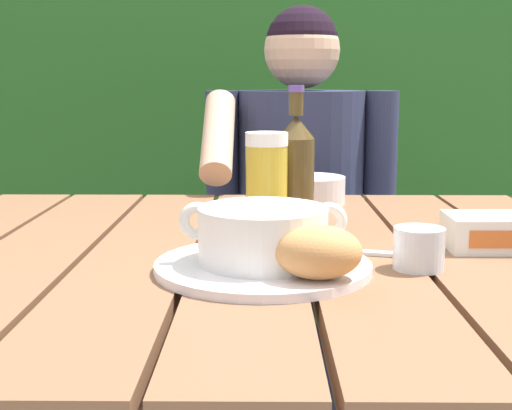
{
  "coord_description": "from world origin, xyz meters",
  "views": [
    {
      "loc": [
        0.02,
        -1.01,
        1.03
      ],
      "look_at": [
        0.01,
        -0.02,
        0.85
      ],
      "focal_mm": 49.16,
      "sensor_mm": 36.0,
      "label": 1
    }
  ],
  "objects_px": {
    "serving_plate": "(263,266)",
    "table_knife": "(357,251)",
    "diner_bowl": "(311,190)",
    "soup_bowl": "(263,233)",
    "butter_tub": "(490,232)",
    "beer_glass": "(267,181)",
    "water_glass_small": "(419,248)",
    "chair_near_diner": "(297,278)",
    "bread_roll": "(319,252)",
    "person_eating": "(300,205)",
    "beer_bottle": "(296,167)"
  },
  "relations": [
    {
      "from": "butter_tub",
      "to": "diner_bowl",
      "type": "relative_size",
      "value": 0.92
    },
    {
      "from": "beer_bottle",
      "to": "diner_bowl",
      "type": "xyz_separation_m",
      "value": [
        0.04,
        0.19,
        -0.07
      ]
    },
    {
      "from": "butter_tub",
      "to": "table_knife",
      "type": "distance_m",
      "value": 0.2
    },
    {
      "from": "water_glass_small",
      "to": "butter_tub",
      "type": "distance_m",
      "value": 0.17
    },
    {
      "from": "table_knife",
      "to": "chair_near_diner",
      "type": "bearing_deg",
      "value": 92.34
    },
    {
      "from": "serving_plate",
      "to": "bread_roll",
      "type": "xyz_separation_m",
      "value": [
        0.07,
        -0.08,
        0.04
      ]
    },
    {
      "from": "chair_near_diner",
      "to": "person_eating",
      "type": "height_order",
      "value": "person_eating"
    },
    {
      "from": "soup_bowl",
      "to": "diner_bowl",
      "type": "height_order",
      "value": "soup_bowl"
    },
    {
      "from": "diner_bowl",
      "to": "beer_bottle",
      "type": "bearing_deg",
      "value": -101.9
    },
    {
      "from": "chair_near_diner",
      "to": "person_eating",
      "type": "bearing_deg",
      "value": -90.85
    },
    {
      "from": "table_knife",
      "to": "serving_plate",
      "type": "bearing_deg",
      "value": -146.2
    },
    {
      "from": "diner_bowl",
      "to": "butter_tub",
      "type": "bearing_deg",
      "value": -58.35
    },
    {
      "from": "beer_bottle",
      "to": "diner_bowl",
      "type": "relative_size",
      "value": 1.71
    },
    {
      "from": "serving_plate",
      "to": "diner_bowl",
      "type": "distance_m",
      "value": 0.52
    },
    {
      "from": "soup_bowl",
      "to": "water_glass_small",
      "type": "height_order",
      "value": "soup_bowl"
    },
    {
      "from": "person_eating",
      "to": "soup_bowl",
      "type": "bearing_deg",
      "value": -96.32
    },
    {
      "from": "soup_bowl",
      "to": "bread_roll",
      "type": "distance_m",
      "value": 0.1
    },
    {
      "from": "bread_roll",
      "to": "beer_glass",
      "type": "distance_m",
      "value": 0.35
    },
    {
      "from": "butter_tub",
      "to": "table_knife",
      "type": "xyz_separation_m",
      "value": [
        -0.2,
        -0.03,
        -0.02
      ]
    },
    {
      "from": "chair_near_diner",
      "to": "serving_plate",
      "type": "relative_size",
      "value": 3.28
    },
    {
      "from": "water_glass_small",
      "to": "table_knife",
      "type": "distance_m",
      "value": 0.11
    },
    {
      "from": "serving_plate",
      "to": "soup_bowl",
      "type": "xyz_separation_m",
      "value": [
        0.0,
        0.0,
        0.04
      ]
    },
    {
      "from": "person_eating",
      "to": "bread_roll",
      "type": "distance_m",
      "value": 0.94
    },
    {
      "from": "butter_tub",
      "to": "table_knife",
      "type": "height_order",
      "value": "butter_tub"
    },
    {
      "from": "soup_bowl",
      "to": "table_knife",
      "type": "relative_size",
      "value": 1.44
    },
    {
      "from": "soup_bowl",
      "to": "water_glass_small",
      "type": "xyz_separation_m",
      "value": [
        0.21,
        0.01,
        -0.02
      ]
    },
    {
      "from": "serving_plate",
      "to": "table_knife",
      "type": "bearing_deg",
      "value": 33.8
    },
    {
      "from": "water_glass_small",
      "to": "beer_glass",
      "type": "bearing_deg",
      "value": 128.56
    },
    {
      "from": "table_knife",
      "to": "diner_bowl",
      "type": "relative_size",
      "value": 1.09
    },
    {
      "from": "beer_bottle",
      "to": "butter_tub",
      "type": "xyz_separation_m",
      "value": [
        0.28,
        -0.2,
        -0.07
      ]
    },
    {
      "from": "soup_bowl",
      "to": "beer_glass",
      "type": "xyz_separation_m",
      "value": [
        0.01,
        0.26,
        0.03
      ]
    },
    {
      "from": "butter_tub",
      "to": "person_eating",
      "type": "bearing_deg",
      "value": 108.47
    },
    {
      "from": "water_glass_small",
      "to": "butter_tub",
      "type": "height_order",
      "value": "water_glass_small"
    },
    {
      "from": "bread_roll",
      "to": "water_glass_small",
      "type": "height_order",
      "value": "bread_roll"
    },
    {
      "from": "serving_plate",
      "to": "soup_bowl",
      "type": "height_order",
      "value": "soup_bowl"
    },
    {
      "from": "soup_bowl",
      "to": "butter_tub",
      "type": "relative_size",
      "value": 1.72
    },
    {
      "from": "water_glass_small",
      "to": "bread_roll",
      "type": "bearing_deg",
      "value": -147.59
    },
    {
      "from": "butter_tub",
      "to": "soup_bowl",
      "type": "bearing_deg",
      "value": -159.82
    },
    {
      "from": "person_eating",
      "to": "beer_bottle",
      "type": "xyz_separation_m",
      "value": [
        -0.04,
        -0.53,
        0.16
      ]
    },
    {
      "from": "beer_bottle",
      "to": "serving_plate",
      "type": "bearing_deg",
      "value": -100.01
    },
    {
      "from": "chair_near_diner",
      "to": "diner_bowl",
      "type": "xyz_separation_m",
      "value": [
        -0.0,
        -0.53,
        0.34
      ]
    },
    {
      "from": "bread_roll",
      "to": "butter_tub",
      "type": "relative_size",
      "value": 0.82
    },
    {
      "from": "table_knife",
      "to": "soup_bowl",
      "type": "bearing_deg",
      "value": -146.2
    },
    {
      "from": "serving_plate",
      "to": "butter_tub",
      "type": "distance_m",
      "value": 0.36
    },
    {
      "from": "person_eating",
      "to": "serving_plate",
      "type": "relative_size",
      "value": 4.22
    },
    {
      "from": "beer_glass",
      "to": "beer_bottle",
      "type": "height_order",
      "value": "beer_bottle"
    },
    {
      "from": "beer_glass",
      "to": "butter_tub",
      "type": "xyz_separation_m",
      "value": [
        0.33,
        -0.14,
        -0.06
      ]
    },
    {
      "from": "table_knife",
      "to": "water_glass_small",
      "type": "bearing_deg",
      "value": -48.77
    },
    {
      "from": "diner_bowl",
      "to": "table_knife",
      "type": "bearing_deg",
      "value": -84.7
    },
    {
      "from": "serving_plate",
      "to": "table_knife",
      "type": "height_order",
      "value": "serving_plate"
    }
  ]
}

